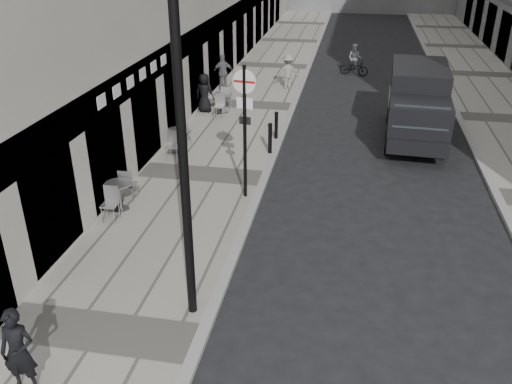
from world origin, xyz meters
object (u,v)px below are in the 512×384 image
at_px(walking_man, 18,352).
at_px(panel_van, 418,100).
at_px(lamppost, 182,135).
at_px(cyclist, 354,63).
at_px(sign_post, 245,116).

distance_m(walking_man, panel_van, 16.10).
relative_size(walking_man, lamppost, 0.24).
bearing_deg(walking_man, cyclist, 71.21).
bearing_deg(panel_van, walking_man, -114.74).
bearing_deg(lamppost, sign_post, 89.57).
height_order(sign_post, cyclist, sign_post).
distance_m(walking_man, cyclist, 24.07).
relative_size(lamppost, panel_van, 1.23).
xyz_separation_m(lamppost, panel_van, (5.33, 11.67, -2.50)).
xyz_separation_m(walking_man, sign_post, (2.25, 7.92, 1.65)).
relative_size(walking_man, cyclist, 0.98).
bearing_deg(walking_man, lamppost, 42.48).
distance_m(sign_post, panel_van, 8.29).
bearing_deg(lamppost, cyclist, 82.12).
bearing_deg(cyclist, sign_post, -85.64).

